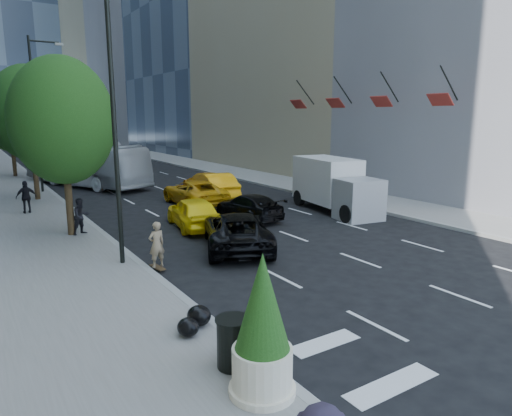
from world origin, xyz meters
TOP-DOWN VIEW (x-y plane):
  - ground at (0.00, 0.00)m, footprint 160.00×160.00m
  - sidewalk_right at (10.00, 30.00)m, footprint 4.00×120.00m
  - tower_right_far at (22.00, 98.00)m, footprint 20.00×24.00m
  - lamp_near at (-6.32, 4.00)m, footprint 2.13×0.22m
  - lamp_far at (-6.32, 22.00)m, footprint 2.13×0.22m
  - tree_near at (-7.20, 9.00)m, footprint 4.20×4.20m
  - tree_mid at (-7.20, 19.00)m, footprint 4.50×4.50m
  - tree_far at (-7.20, 32.00)m, footprint 3.90×3.90m
  - traffic_signal at (-6.40, 40.00)m, footprint 2.48×0.53m
  - facade_flags at (10.64, 10.00)m, footprint 1.85×13.30m
  - skateboarder at (-5.60, 3.00)m, footprint 0.62×0.45m
  - black_sedan_lincoln at (-2.00, 3.76)m, footprint 4.37×5.78m
  - black_sedan_mercedes at (1.20, 8.00)m, footprint 1.97×4.48m
  - taxi_a at (-2.00, 7.77)m, footprint 2.45×4.61m
  - taxi_b at (2.41, 14.00)m, footprint 2.63×5.23m
  - taxi_c at (0.50, 13.00)m, footprint 2.50×5.28m
  - taxi_d at (2.77, 16.01)m, footprint 2.64×5.23m
  - city_bus at (-3.20, 24.02)m, footprint 6.93×12.04m
  - box_truck at (6.12, 7.03)m, footprint 3.10×6.27m
  - pedestrian_a at (-6.80, 8.81)m, footprint 0.93×0.83m
  - pedestrian_b at (-8.23, 14.89)m, footprint 1.00×0.42m
  - trash_can at (-6.60, -3.93)m, footprint 0.67×0.67m
  - planter_shrub at (-6.60, -5.00)m, footprint 1.13×1.13m
  - garbage_bags at (-6.56, -2.00)m, footprint 1.00×0.96m

SIDE VIEW (x-z plane):
  - ground at x=0.00m, z-range 0.00..0.00m
  - sidewalk_right at x=10.00m, z-range 0.00..0.15m
  - garbage_bags at x=-6.56m, z-range 0.14..0.63m
  - black_sedan_mercedes at x=1.20m, z-range 0.00..1.28m
  - trash_can at x=-6.60m, z-range 0.15..1.16m
  - taxi_d at x=2.77m, z-range 0.00..1.46m
  - taxi_c at x=0.50m, z-range 0.00..1.46m
  - black_sedan_lincoln at x=-2.00m, z-range 0.00..1.46m
  - taxi_a at x=-2.00m, z-range 0.00..1.49m
  - skateboarder at x=-5.60m, z-range 0.00..1.59m
  - taxi_b at x=2.41m, z-range 0.00..1.65m
  - pedestrian_a at x=-6.80m, z-range 0.15..1.72m
  - pedestrian_b at x=-8.23m, z-range 0.15..1.85m
  - planter_shrub at x=-6.60m, z-range 0.08..2.79m
  - box_truck at x=6.12m, z-range 0.02..2.89m
  - city_bus at x=-3.20m, z-range 0.00..3.30m
  - traffic_signal at x=-6.40m, z-range 1.63..6.83m
  - tree_far at x=-7.20m, z-range 1.16..8.09m
  - tree_near at x=-7.20m, z-range 1.24..8.70m
  - tree_mid at x=-7.20m, z-range 1.32..9.31m
  - lamp_near at x=-6.32m, z-range 0.81..10.81m
  - lamp_far at x=-6.32m, z-range 0.81..10.81m
  - facade_flags at x=10.64m, z-range 5.16..7.21m
  - tower_right_far at x=22.00m, z-range 0.00..50.00m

